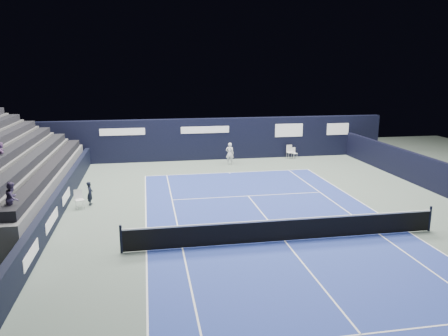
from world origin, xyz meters
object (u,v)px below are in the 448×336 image
Objects in this scene: folding_chair_back_a at (294,152)px; tennis_player at (230,153)px; folding_chair_back_b at (290,151)px; line_judge_chair at (79,198)px; tennis_net at (285,229)px.

tennis_player reaches higher than folding_chair_back_a.
folding_chair_back_b is (-0.32, 0.01, 0.11)m from folding_chair_back_a.
folding_chair_back_a is 0.53× the size of tennis_player.
folding_chair_back_b is at bearing 163.04° from folding_chair_back_a.
folding_chair_back_b is 5.09m from tennis_player.
folding_chair_back_a is 0.91× the size of line_judge_chair.
tennis_net is at bearing -92.10° from tennis_player.
folding_chair_back_b reaches higher than folding_chair_back_a.
line_judge_chair is at bearing -137.39° from tennis_player.
line_judge_chair is (-14.50, -9.77, 0.05)m from folding_chair_back_a.
tennis_player is (-5.25, -1.25, 0.32)m from folding_chair_back_a.
tennis_player is at bearing 178.52° from folding_chair_back_a.
tennis_player is at bearing 19.17° from line_judge_chair.
folding_chair_back_b is at bearing 14.40° from tennis_player.
folding_chair_back_a is 17.49m from line_judge_chair.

